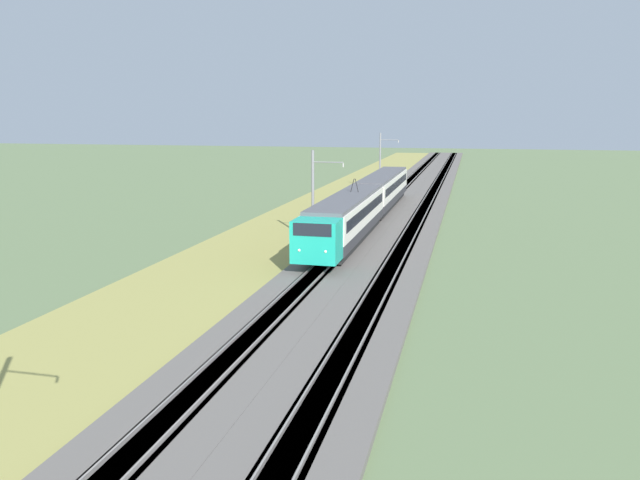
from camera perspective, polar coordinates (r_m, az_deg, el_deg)
The scene contains 8 objects.
ballast_main at distance 56.00m, azimuth 4.03°, elevation 1.18°, with size 240.00×4.40×0.30m.
ballast_adjacent at distance 55.45m, azimuth 8.53°, elevation 0.99°, with size 240.00×4.40×0.30m.
track_main at distance 56.00m, azimuth 4.03°, elevation 1.19°, with size 240.00×1.57×0.45m.
track_adjacent at distance 55.45m, azimuth 8.53°, elevation 1.00°, with size 240.00×1.57×0.45m.
grass_verge at distance 57.47m, azimuth -2.49°, elevation 1.37°, with size 240.00×9.47×0.12m.
passenger_train at distance 57.60m, azimuth 4.40°, elevation 3.64°, with size 40.83×3.01×4.96m.
catenary_mast_mid at distance 48.69m, azimuth -0.58°, elevation 4.05°, with size 0.22×2.56×7.34m.
catenary_mast_far at distance 84.22m, azimuth 5.55°, elevation 7.17°, with size 0.22×2.56×7.78m.
Camera 1 is at (-4.38, -9.16, 9.85)m, focal length 35.00 mm.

